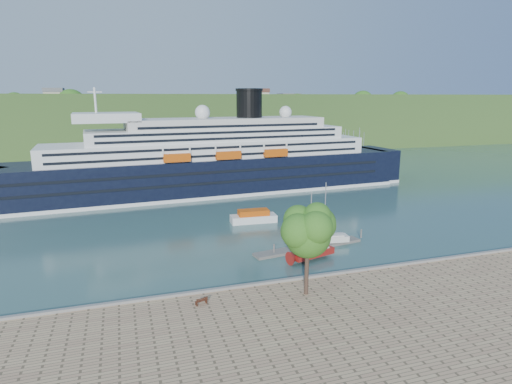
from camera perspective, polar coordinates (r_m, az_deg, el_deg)
The scene contains 10 objects.
ground at distance 55.03m, azimuth 7.42°, elevation -12.10°, with size 400.00×400.00×0.00m, color #325957.
far_hillside at distance 191.67m, azimuth -11.28°, elevation 9.07°, with size 400.00×50.00×24.00m, color #2F5220.
quay_coping at distance 54.40m, azimuth 7.54°, elevation -11.08°, with size 220.00×0.50×0.30m, color slate.
cruise_ship at distance 103.08m, azimuth -7.04°, elevation 6.69°, with size 111.19×16.19×24.97m, color black, non-canonical shape.
park_bench at distance 47.82m, azimuth -7.32°, elevation -14.15°, with size 1.41×0.58×0.90m, color #472114, non-canonical shape.
promenade_tree at distance 48.03m, azimuth 6.86°, elevation -7.14°, with size 6.94×6.94×11.50m, color #2B5C18, non-canonical shape.
floating_pontoon at distance 67.02m, azimuth 7.05°, elevation -7.30°, with size 18.38×2.25×0.41m, color slate, non-canonical shape.
sailboat_red at distance 61.30m, azimuth 7.66°, elevation -4.71°, with size 7.41×2.06×9.57m, color maroon, non-canonical shape.
sailboat_white_far at distance 67.65m, azimuth 9.58°, elevation -3.10°, with size 7.44×2.07×9.61m, color silver, non-canonical shape.
tender_launch at distance 79.74m, azimuth -0.34°, elevation -3.21°, with size 8.61×2.95×2.38m, color #C54B0B, non-canonical shape.
Camera 1 is at (-21.65, -45.13, 22.86)m, focal length 30.00 mm.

